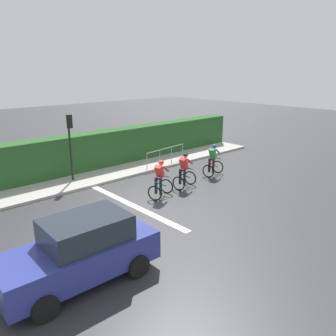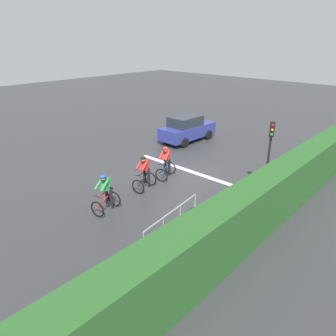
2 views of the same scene
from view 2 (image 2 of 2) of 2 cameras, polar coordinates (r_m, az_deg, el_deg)
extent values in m
plane|color=#333335|center=(16.74, 2.78, -1.00)|extent=(80.00, 80.00, 0.00)
cube|color=#ADA89E|center=(13.10, 11.40, -8.27)|extent=(2.80, 19.54, 0.12)
cube|color=gray|center=(12.65, 14.96, -8.84)|extent=(0.44, 19.54, 0.50)
cube|color=#265623|center=(12.16, 16.58, -6.08)|extent=(1.10, 19.54, 2.08)
cube|color=silver|center=(17.08, 3.82, -0.51)|extent=(7.00, 0.30, 0.01)
torus|color=black|center=(12.99, -12.54, -7.24)|extent=(0.68, 0.19, 0.68)
torus|color=black|center=(13.63, -9.60, -5.49)|extent=(0.68, 0.19, 0.68)
cylinder|color=red|center=(13.19, -11.11, -5.39)|extent=(0.23, 0.98, 0.51)
cylinder|color=red|center=(13.37, -10.24, -4.79)|extent=(0.04, 0.04, 0.55)
cylinder|color=red|center=(13.03, -11.35, -4.41)|extent=(0.18, 0.71, 0.04)
cube|color=black|center=(13.24, -10.33, -3.65)|extent=(0.14, 0.23, 0.04)
cylinder|color=black|center=(12.82, -12.41, -5.11)|extent=(0.42, 0.11, 0.03)
cube|color=green|center=(12.98, -11.01, -2.80)|extent=(0.37, 0.46, 0.57)
sphere|color=#9E7051|center=(12.75, -11.57, -1.78)|extent=(0.20, 0.20, 0.20)
ellipsoid|color=#264CB2|center=(12.72, -11.59, -1.49)|extent=(0.29, 0.32, 0.14)
cylinder|color=black|center=(13.25, -10.12, -5.25)|extent=(0.12, 0.12, 0.74)
cylinder|color=black|center=(13.40, -10.90, -4.99)|extent=(0.12, 0.12, 0.74)
cylinder|color=green|center=(12.67, -11.35, -3.20)|extent=(0.18, 0.49, 0.37)
cylinder|color=green|center=(12.87, -12.40, -2.87)|extent=(0.18, 0.49, 0.37)
torus|color=black|center=(14.56, -5.37, -3.36)|extent=(0.68, 0.20, 0.68)
torus|color=black|center=(15.32, -3.18, -1.93)|extent=(0.68, 0.20, 0.68)
cylinder|color=black|center=(14.83, -4.27, -1.75)|extent=(0.26, 0.97, 0.51)
cylinder|color=black|center=(15.05, -3.62, -1.25)|extent=(0.04, 0.04, 0.55)
cylinder|color=black|center=(14.68, -4.41, -0.85)|extent=(0.20, 0.71, 0.04)
cube|color=black|center=(14.93, -3.65, -0.22)|extent=(0.14, 0.24, 0.04)
cylinder|color=black|center=(14.42, -5.21, -1.42)|extent=(0.42, 0.12, 0.03)
cube|color=red|center=(14.66, -4.12, 0.60)|extent=(0.38, 0.46, 0.57)
sphere|color=beige|center=(14.43, -4.49, 1.54)|extent=(0.20, 0.20, 0.20)
ellipsoid|color=black|center=(14.41, -4.50, 1.80)|extent=(0.29, 0.33, 0.14)
cylinder|color=black|center=(14.93, -3.45, -1.63)|extent=(0.12, 0.12, 0.74)
cylinder|color=black|center=(15.05, -4.22, -1.45)|extent=(0.12, 0.12, 0.74)
cylinder|color=red|center=(14.34, -4.23, 0.31)|extent=(0.19, 0.49, 0.37)
cylinder|color=red|center=(14.51, -5.28, 0.55)|extent=(0.19, 0.49, 0.37)
torus|color=black|center=(15.69, -1.17, -1.29)|extent=(0.66, 0.27, 0.68)
torus|color=black|center=(16.54, 0.32, 0.02)|extent=(0.66, 0.27, 0.68)
cylinder|color=#1E59B2|center=(16.02, -0.41, 0.20)|extent=(0.36, 0.95, 0.51)
cylinder|color=#1E59B2|center=(16.27, 0.04, 0.66)|extent=(0.04, 0.04, 0.55)
cylinder|color=#1E59B2|center=(15.87, -0.48, 1.06)|extent=(0.27, 0.69, 0.04)
cube|color=black|center=(16.16, 0.04, 1.63)|extent=(0.16, 0.24, 0.04)
cylinder|color=black|center=(15.58, -1.02, 0.54)|extent=(0.41, 0.16, 0.03)
cube|color=red|center=(15.88, -0.26, 2.40)|extent=(0.41, 0.48, 0.57)
sphere|color=tan|center=(15.64, -0.49, 3.29)|extent=(0.20, 0.20, 0.20)
ellipsoid|color=red|center=(15.62, -0.49, 3.54)|extent=(0.32, 0.34, 0.14)
cylinder|color=black|center=(16.15, 0.28, 0.33)|extent=(0.12, 0.12, 0.74)
cylinder|color=black|center=(16.24, -0.50, 0.46)|extent=(0.12, 0.12, 0.74)
cylinder|color=red|center=(15.56, -0.15, 2.18)|extent=(0.24, 0.48, 0.37)
cylinder|color=red|center=(15.68, -1.22, 2.34)|extent=(0.24, 0.48, 0.37)
cube|color=navy|center=(21.94, 3.52, 6.67)|extent=(1.82, 4.15, 0.80)
cube|color=#262D38|center=(21.57, 3.13, 8.41)|extent=(1.56, 2.17, 0.66)
cylinder|color=black|center=(23.49, 3.99, 6.76)|extent=(0.24, 0.65, 0.64)
cylinder|color=black|center=(22.50, 7.24, 5.93)|extent=(0.24, 0.65, 0.64)
cylinder|color=black|center=(21.69, -0.38, 5.47)|extent=(0.24, 0.65, 0.64)
cylinder|color=black|center=(20.61, 2.93, 4.53)|extent=(0.24, 0.65, 0.64)
cube|color=#EAEACC|center=(23.73, 5.79, 8.06)|extent=(0.28, 0.09, 0.16)
cube|color=#EAEACC|center=(23.13, 7.78, 7.59)|extent=(0.28, 0.09, 0.16)
cylinder|color=black|center=(14.91, 17.39, 0.54)|extent=(0.10, 0.10, 2.70)
cube|color=black|center=(14.30, 18.16, 6.61)|extent=(0.27, 0.27, 0.64)
sphere|color=red|center=(14.15, 18.27, 7.27)|extent=(0.11, 0.11, 0.11)
sphere|color=orange|center=(14.20, 18.18, 6.49)|extent=(0.11, 0.11, 0.11)
sphere|color=green|center=(14.25, 18.08, 5.72)|extent=(0.11, 0.11, 0.11)
cylinder|color=#999EA3|center=(11.24, 0.75, -7.75)|extent=(0.43, 3.14, 0.05)
cylinder|color=#999EA3|center=(12.65, 4.85, -6.75)|extent=(0.04, 0.04, 1.00)
cylinder|color=#999EA3|center=(11.88, 2.21, -8.79)|extent=(0.04, 0.04, 1.00)
cylinder|color=#999EA3|center=(11.14, -0.84, -11.09)|extent=(0.04, 0.04, 1.00)
cylinder|color=#999EA3|center=(10.47, -4.35, -13.66)|extent=(0.04, 0.04, 1.00)
camera|label=1|loc=(28.62, -3.51, 19.94)|focal=35.85mm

